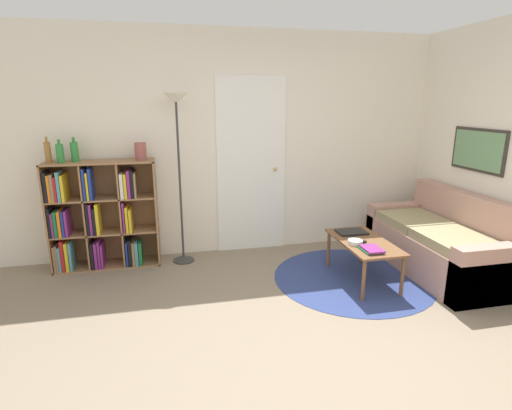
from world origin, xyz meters
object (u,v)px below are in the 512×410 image
at_px(floor_lamp, 177,125).
at_px(laptop, 352,232).
at_px(couch, 442,244).
at_px(bottle_middle, 60,153).
at_px(coffee_table, 363,245).
at_px(bottle_left, 48,152).
at_px(vase_on_shelf, 141,151).
at_px(bookshelf, 99,217).
at_px(bottle_right, 75,151).
at_px(bowl, 355,242).

relative_size(floor_lamp, laptop, 6.07).
xyz_separation_m(couch, bottle_middle, (-3.96, 0.89, 1.00)).
xyz_separation_m(coffee_table, bottle_left, (-3.10, 0.96, 0.92)).
bearing_deg(laptop, couch, -11.73).
relative_size(floor_lamp, vase_on_shelf, 9.97).
bearing_deg(vase_on_shelf, laptop, -18.05).
bearing_deg(laptop, bottle_left, 167.28).
relative_size(bookshelf, floor_lamp, 0.63).
relative_size(floor_lamp, bottle_right, 7.41).
distance_m(bowl, bottle_right, 3.05).
bearing_deg(bookshelf, bottle_right, 170.63).
bearing_deg(coffee_table, couch, 3.38).
bearing_deg(laptop, floor_lamp, 159.97).
xyz_separation_m(laptop, bowl, (-0.12, -0.33, 0.01)).
relative_size(coffee_table, bottle_right, 3.58).
xyz_separation_m(bookshelf, bowl, (2.55, -1.05, -0.12)).
distance_m(bowl, vase_on_shelf, 2.45).
bearing_deg(bottle_middle, bottle_right, 22.99).
bearing_deg(bottle_right, floor_lamp, -4.89).
height_order(coffee_table, vase_on_shelf, vase_on_shelf).
xyz_separation_m(bottle_left, vase_on_shelf, (0.92, 0.01, -0.02)).
bearing_deg(bottle_middle, bottle_left, 173.16).
bearing_deg(bowl, coffee_table, 29.04).
distance_m(floor_lamp, couch, 3.16).
height_order(bottle_left, bottle_right, bottle_left).
relative_size(bowl, vase_on_shelf, 0.78).
height_order(bookshelf, floor_lamp, floor_lamp).
height_order(laptop, vase_on_shelf, vase_on_shelf).
bearing_deg(floor_lamp, laptop, -20.03).
distance_m(laptop, bottle_middle, 3.17).
xyz_separation_m(bottle_right, vase_on_shelf, (0.67, -0.03, -0.01)).
height_order(bottle_middle, vase_on_shelf, bottle_middle).
distance_m(floor_lamp, vase_on_shelf, 0.49).
bearing_deg(bowl, bookshelf, 157.72).
relative_size(couch, bottle_right, 6.64).
distance_m(laptop, vase_on_shelf, 2.44).
distance_m(coffee_table, vase_on_shelf, 2.56).
height_order(bowl, bottle_right, bottle_right).
relative_size(bookshelf, bottle_middle, 4.95).
distance_m(laptop, bottle_left, 3.29).
bearing_deg(floor_lamp, bottle_left, 177.82).
bearing_deg(laptop, bottle_right, 165.43).
bearing_deg(floor_lamp, bottle_middle, 178.28).
distance_m(bowl, bottle_left, 3.26).
relative_size(coffee_table, bottle_middle, 3.81).
distance_m(bookshelf, bottle_right, 0.74).
distance_m(bookshelf, bowl, 2.76).
distance_m(bowl, bottle_middle, 3.14).
relative_size(couch, bottle_middle, 7.06).
relative_size(couch, bottle_left, 6.30).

